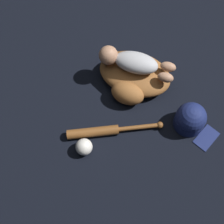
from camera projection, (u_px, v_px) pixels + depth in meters
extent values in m
plane|color=black|center=(135.00, 73.00, 1.58)|extent=(6.00, 6.00, 0.00)
ellipsoid|color=#935B2D|center=(136.00, 74.00, 1.51)|extent=(0.40, 0.32, 0.11)
ellipsoid|color=#935B2D|center=(128.00, 93.00, 1.47)|extent=(0.18, 0.14, 0.11)
ellipsoid|color=#B2B2B7|center=(137.00, 63.00, 1.43)|extent=(0.22, 0.14, 0.08)
sphere|color=tan|center=(108.00, 55.00, 1.44)|extent=(0.09, 0.09, 0.09)
ellipsoid|color=tan|center=(166.00, 77.00, 1.41)|extent=(0.08, 0.06, 0.05)
ellipsoid|color=tan|center=(168.00, 67.00, 1.44)|extent=(0.08, 0.06, 0.05)
cylinder|color=brown|center=(93.00, 132.00, 1.41)|extent=(0.24, 0.10, 0.04)
cylinder|color=brown|center=(139.00, 127.00, 1.42)|extent=(0.19, 0.07, 0.02)
sphere|color=brown|center=(160.00, 125.00, 1.43)|extent=(0.03, 0.03, 0.03)
sphere|color=white|center=(84.00, 147.00, 1.37)|extent=(0.08, 0.08, 0.08)
cylinder|color=navy|center=(189.00, 121.00, 1.43)|extent=(0.14, 0.14, 0.06)
sphere|color=navy|center=(191.00, 118.00, 1.39)|extent=(0.14, 0.14, 0.14)
cube|color=navy|center=(207.00, 138.00, 1.42)|extent=(0.13, 0.14, 0.01)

